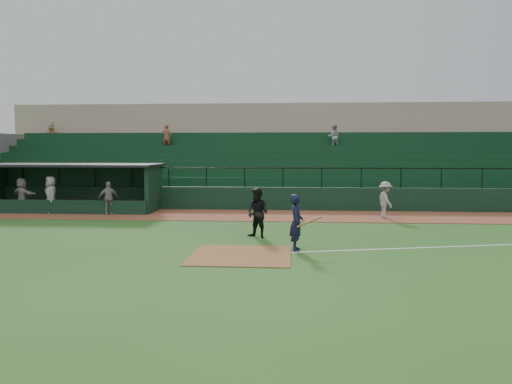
{
  "coord_description": "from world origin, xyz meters",
  "views": [
    {
      "loc": [
        1.58,
        -15.79,
        3.22
      ],
      "look_at": [
        0.0,
        5.0,
        1.4
      ],
      "focal_mm": 35.3,
      "sensor_mm": 36.0,
      "label": 1
    }
  ],
  "objects": [
    {
      "name": "dugout",
      "position": [
        -9.75,
        9.56,
        1.33
      ],
      "size": [
        8.9,
        3.2,
        2.42
      ],
      "color": "black",
      "rests_on": "ground"
    },
    {
      "name": "dugout_player_c",
      "position": [
        -11.95,
        8.23,
        0.9
      ],
      "size": [
        1.67,
        1.19,
        1.73
      ],
      "primitive_type": "imported",
      "rotation": [
        0.0,
        0.0,
        2.67
      ],
      "color": "#A6A19B",
      "rests_on": "warning_track"
    },
    {
      "name": "stadium_structure",
      "position": [
        -0.0,
        16.46,
        2.3
      ],
      "size": [
        38.0,
        13.08,
        6.4
      ],
      "color": "black",
      "rests_on": "ground"
    },
    {
      "name": "runner",
      "position": [
        5.73,
        7.33,
        0.87
      ],
      "size": [
        0.86,
        1.2,
        1.68
      ],
      "primitive_type": "imported",
      "rotation": [
        0.0,
        0.0,
        1.81
      ],
      "color": "#99938F",
      "rests_on": "warning_track"
    },
    {
      "name": "warning_track",
      "position": [
        0.0,
        8.0,
        0.01
      ],
      "size": [
        40.0,
        4.0,
        0.03
      ],
      "primitive_type": "cube",
      "color": "brown",
      "rests_on": "ground"
    },
    {
      "name": "batter_at_plate",
      "position": [
        1.66,
        -0.08,
        0.89
      ],
      "size": [
        1.02,
        0.7,
        1.78
      ],
      "color": "black",
      "rests_on": "ground"
    },
    {
      "name": "foul_line",
      "position": [
        8.0,
        1.2,
        0.01
      ],
      "size": [
        17.49,
        4.44,
        0.01
      ],
      "primitive_type": "cube",
      "rotation": [
        0.0,
        0.0,
        0.24
      ],
      "color": "white",
      "rests_on": "ground"
    },
    {
      "name": "dugout_player_b",
      "position": [
        -10.34,
        7.99,
        0.94
      ],
      "size": [
        1.02,
        1.05,
        1.82
      ],
      "primitive_type": "imported",
      "rotation": [
        0.0,
        0.0,
        -0.86
      ],
      "color": "#A39C98",
      "rests_on": "warning_track"
    },
    {
      "name": "ground",
      "position": [
        0.0,
        0.0,
        0.0
      ],
      "size": [
        90.0,
        90.0,
        0.0
      ],
      "primitive_type": "plane",
      "color": "#27551B",
      "rests_on": "ground"
    },
    {
      "name": "umpire",
      "position": [
        0.28,
        2.1,
        0.9
      ],
      "size": [
        1.1,
        1.04,
        1.79
      ],
      "primitive_type": "imported",
      "rotation": [
        0.0,
        0.0,
        -0.58
      ],
      "color": "black",
      "rests_on": "ground"
    },
    {
      "name": "home_plate_dirt",
      "position": [
        0.0,
        -1.0,
        0.01
      ],
      "size": [
        3.0,
        3.0,
        0.03
      ],
      "primitive_type": "cube",
      "color": "brown",
      "rests_on": "ground"
    },
    {
      "name": "dugout_player_a",
      "position": [
        -7.34,
        7.67,
        0.83
      ],
      "size": [
        1.01,
        0.76,
        1.59
      ],
      "primitive_type": "imported",
      "rotation": [
        0.0,
        0.0,
        0.45
      ],
      "color": "gray",
      "rests_on": "warning_track"
    }
  ]
}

